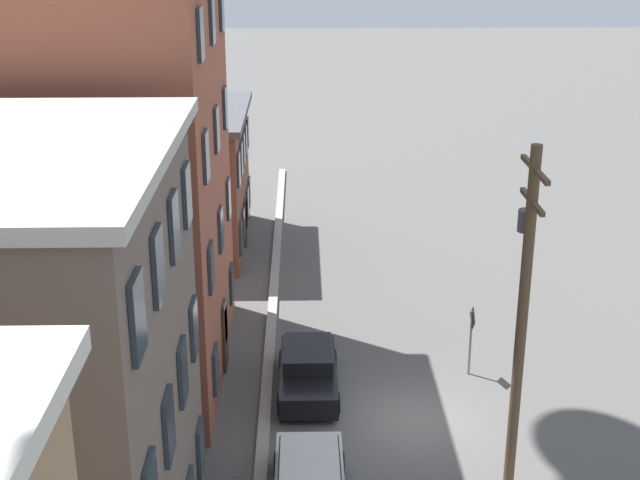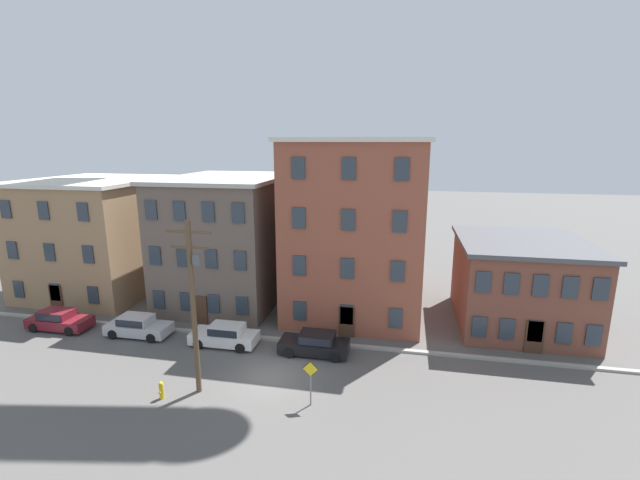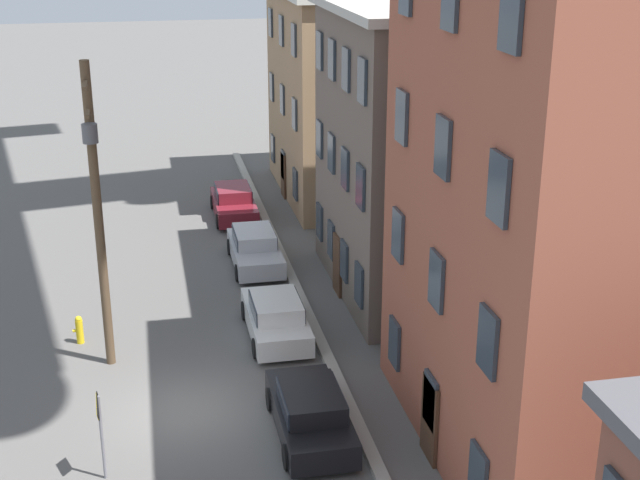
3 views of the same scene
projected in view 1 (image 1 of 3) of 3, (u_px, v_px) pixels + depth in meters
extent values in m
plane|color=#565451|center=(412.00, 419.00, 27.12)|extent=(200.00, 200.00, 0.00)
cube|color=#9E998E|center=(265.00, 419.00, 27.01)|extent=(56.00, 0.36, 0.16)
cube|color=#2D3842|center=(137.00, 317.00, 14.16)|extent=(0.90, 0.10, 1.40)
cube|color=#2D3842|center=(169.00, 426.00, 17.37)|extent=(0.90, 0.10, 1.40)
cube|color=#2D3842|center=(158.00, 266.00, 16.21)|extent=(0.90, 0.10, 1.40)
cube|color=#2D3842|center=(183.00, 372.00, 19.43)|extent=(0.90, 0.10, 1.40)
cube|color=#2D3842|center=(174.00, 226.00, 18.27)|extent=(0.90, 0.10, 1.40)
cube|color=#2D3842|center=(201.00, 448.00, 22.65)|extent=(0.90, 0.10, 1.40)
cube|color=#2D3842|center=(194.00, 328.00, 21.49)|extent=(0.90, 0.10, 1.40)
cube|color=#2D3842|center=(187.00, 195.00, 20.33)|extent=(0.90, 0.10, 1.40)
cube|color=brown|center=(32.00, 181.00, 27.97)|extent=(9.91, 11.61, 13.16)
cube|color=#2D3842|center=(216.00, 369.00, 26.67)|extent=(0.90, 0.10, 1.40)
cube|color=#2D3842|center=(211.00, 268.00, 25.54)|extent=(0.90, 0.10, 1.40)
cube|color=#2D3842|center=(206.00, 156.00, 24.41)|extent=(0.90, 0.10, 1.40)
cube|color=#2D3842|center=(201.00, 34.00, 23.28)|extent=(0.90, 0.10, 1.40)
cube|color=#2D3842|center=(225.00, 322.00, 29.77)|extent=(0.90, 0.10, 1.40)
cube|color=#2D3842|center=(221.00, 229.00, 28.64)|extent=(0.90, 0.10, 1.40)
cube|color=#2D3842|center=(217.00, 129.00, 27.51)|extent=(0.90, 0.10, 1.40)
cube|color=#2D3842|center=(212.00, 20.00, 26.38)|extent=(0.90, 0.10, 1.40)
cube|color=#2D3842|center=(232.00, 284.00, 32.87)|extent=(0.90, 0.10, 1.40)
cube|color=#2D3842|center=(229.00, 199.00, 31.75)|extent=(0.90, 0.10, 1.40)
cube|color=#2D3842|center=(225.00, 107.00, 30.62)|extent=(0.90, 0.10, 1.40)
cube|color=#2D3842|center=(222.00, 9.00, 29.49)|extent=(0.90, 0.10, 1.40)
cube|color=#472D1E|center=(225.00, 337.00, 29.96)|extent=(1.10, 0.10, 2.20)
cube|color=brown|center=(141.00, 182.00, 40.48)|extent=(8.40, 9.34, 6.05)
cube|color=#4C4C51|center=(136.00, 113.00, 39.39)|extent=(8.90, 9.84, 0.30)
cube|color=#2D3842|center=(241.00, 238.00, 37.94)|extent=(0.90, 0.10, 1.40)
cube|color=#2D3842|center=(239.00, 169.00, 36.90)|extent=(0.90, 0.10, 1.40)
cube|color=#2D3842|center=(243.00, 225.00, 39.51)|extent=(0.90, 0.10, 1.40)
cube|color=#2D3842|center=(241.00, 159.00, 38.48)|extent=(0.90, 0.10, 1.40)
cube|color=#2D3842|center=(246.00, 213.00, 41.09)|extent=(0.90, 0.10, 1.40)
cube|color=#2D3842|center=(244.00, 149.00, 40.05)|extent=(0.90, 0.10, 1.40)
cube|color=#2D3842|center=(248.00, 202.00, 42.67)|extent=(0.90, 0.10, 1.40)
cube|color=#2D3842|center=(246.00, 140.00, 41.63)|extent=(0.90, 0.10, 1.40)
cube|color=#2D3842|center=(249.00, 192.00, 44.25)|extent=(0.90, 0.10, 1.40)
cube|color=#2D3842|center=(248.00, 132.00, 43.21)|extent=(0.90, 0.10, 1.40)
cube|color=#472D1E|center=(246.00, 221.00, 41.23)|extent=(1.10, 0.10, 2.20)
cube|color=silver|center=(309.00, 465.00, 22.87)|extent=(2.20, 1.51, 0.55)
cube|color=#1E232D|center=(309.00, 465.00, 22.87)|extent=(2.02, 1.58, 0.48)
cylinder|color=black|center=(340.00, 464.00, 24.35)|extent=(0.66, 0.22, 0.66)
cylinder|color=black|center=(278.00, 465.00, 24.32)|extent=(0.66, 0.22, 0.66)
cube|color=black|center=(308.00, 375.00, 28.63)|extent=(4.40, 1.80, 0.70)
cube|color=black|center=(308.00, 355.00, 28.60)|extent=(2.20, 1.51, 0.55)
cube|color=#1E232D|center=(308.00, 355.00, 28.60)|extent=(2.02, 1.58, 0.48)
cylinder|color=black|center=(336.00, 403.00, 27.35)|extent=(0.66, 0.22, 0.66)
cylinder|color=black|center=(281.00, 404.00, 27.32)|extent=(0.66, 0.22, 0.66)
cylinder|color=black|center=(333.00, 359.00, 30.08)|extent=(0.66, 0.22, 0.66)
cylinder|color=black|center=(283.00, 360.00, 30.05)|extent=(0.66, 0.22, 0.66)
cylinder|color=slate|center=(470.00, 343.00, 29.42)|extent=(0.08, 0.08, 2.31)
cube|color=yellow|center=(473.00, 318.00, 29.12)|extent=(0.78, 0.03, 0.78)
cube|color=black|center=(472.00, 318.00, 29.12)|extent=(0.84, 0.02, 0.84)
cylinder|color=brown|center=(521.00, 327.00, 22.38)|extent=(0.28, 0.28, 9.41)
cube|color=brown|center=(535.00, 169.00, 20.97)|extent=(2.40, 0.12, 0.12)
cube|color=brown|center=(532.00, 202.00, 21.25)|extent=(2.00, 0.12, 0.12)
cylinder|color=#515156|center=(527.00, 221.00, 21.78)|extent=(0.44, 0.44, 0.55)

